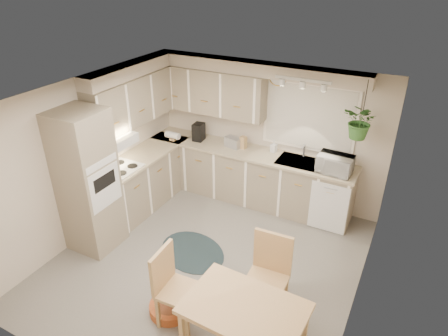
{
  "coord_description": "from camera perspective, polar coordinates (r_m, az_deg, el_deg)",
  "views": [
    {
      "loc": [
        2.23,
        -3.77,
        3.83
      ],
      "look_at": [
        -0.01,
        0.55,
        1.24
      ],
      "focal_mm": 32.0,
      "sensor_mm": 36.0,
      "label": 1
    }
  ],
  "objects": [
    {
      "name": "dining_table",
      "position": [
        4.49,
        2.85,
        -22.45
      ],
      "size": [
        1.24,
        0.85,
        0.76
      ],
      "primitive_type": "cube",
      "rotation": [
        0.0,
        0.0,
        -0.05
      ],
      "color": "tan",
      "rests_on": "floor"
    },
    {
      "name": "pet_bed",
      "position": [
        5.18,
        -7.67,
        -19.14
      ],
      "size": [
        0.64,
        0.64,
        0.12
      ],
      "primitive_type": "cylinder",
      "rotation": [
        0.0,
        0.0,
        -0.31
      ],
      "color": "#BF4826",
      "rests_on": "floor"
    },
    {
      "name": "cooktop",
      "position": [
        6.35,
        -14.58,
        -0.07
      ],
      "size": [
        0.52,
        0.58,
        0.02
      ],
      "primitive_type": "cube",
      "color": "silver",
      "rests_on": "counter_left"
    },
    {
      "name": "coffee_maker",
      "position": [
        7.08,
        -3.64,
        5.17
      ],
      "size": [
        0.19,
        0.23,
        0.31
      ],
      "primitive_type": "cube",
      "rotation": [
        0.0,
        0.0,
        0.09
      ],
      "color": "black",
      "rests_on": "counter_back"
    },
    {
      "name": "window_frame",
      "position": [
        6.45,
        12.04,
        7.1
      ],
      "size": [
        1.5,
        0.02,
        1.1
      ],
      "primitive_type": "cube",
      "color": "white",
      "rests_on": "wall_back"
    },
    {
      "name": "window_blinds",
      "position": [
        6.44,
        12.01,
        7.08
      ],
      "size": [
        1.4,
        0.02,
        1.0
      ],
      "primitive_type": "cube",
      "color": "silver",
      "rests_on": "wall_back"
    },
    {
      "name": "counter_back",
      "position": [
        6.74,
        3.43,
        2.31
      ],
      "size": [
        3.64,
        0.64,
        0.04
      ],
      "primitive_type": "cube",
      "color": "tan",
      "rests_on": "base_cab_back"
    },
    {
      "name": "upper_cab_left",
      "position": [
        6.58,
        -12.49,
        9.56
      ],
      "size": [
        0.35,
        2.0,
        0.75
      ],
      "primitive_type": "cube",
      "color": "gray",
      "rests_on": "wall_left"
    },
    {
      "name": "oven_stack",
      "position": [
        5.88,
        -18.9,
        -1.92
      ],
      "size": [
        0.65,
        0.65,
        2.1
      ],
      "primitive_type": "cube",
      "color": "gray",
      "rests_on": "floor"
    },
    {
      "name": "braided_rug",
      "position": [
        5.99,
        -4.52,
        -11.82
      ],
      "size": [
        1.29,
        1.14,
        0.01
      ],
      "primitive_type": "ellipsoid",
      "rotation": [
        0.0,
        0.0,
        -0.37
      ],
      "color": "black",
      "rests_on": "floor"
    },
    {
      "name": "microwave",
      "position": [
        6.19,
        15.6,
        0.8
      ],
      "size": [
        0.53,
        0.31,
        0.35
      ],
      "primitive_type": "imported",
      "rotation": [
        0.0,
        0.0,
        -0.05
      ],
      "color": "silver",
      "rests_on": "counter_back"
    },
    {
      "name": "soffit_left",
      "position": [
        6.47,
        -13.11,
        13.57
      ],
      "size": [
        0.3,
        2.0,
        0.2
      ],
      "primitive_type": "cube",
      "color": "beige",
      "rests_on": "wall_left"
    },
    {
      "name": "knife_block",
      "position": [
        6.78,
        2.76,
        3.66
      ],
      "size": [
        0.11,
        0.11,
        0.21
      ],
      "primitive_type": "cube",
      "rotation": [
        0.0,
        0.0,
        -0.19
      ],
      "color": "tan",
      "rests_on": "counter_back"
    },
    {
      "name": "upper_cab_back",
      "position": [
        6.85,
        -2.09,
        10.93
      ],
      "size": [
        2.0,
        0.35,
        0.75
      ],
      "primitive_type": "cube",
      "color": "gray",
      "rests_on": "wall_back"
    },
    {
      "name": "base_cab_back",
      "position": [
        6.96,
        3.35,
        -1.15
      ],
      "size": [
        3.6,
        0.6,
        0.9
      ],
      "primitive_type": "cube",
      "color": "gray",
      "rests_on": "floor"
    },
    {
      "name": "chair_back",
      "position": [
        4.81,
        5.96,
        -15.69
      ],
      "size": [
        0.51,
        0.51,
        1.05
      ],
      "primitive_type": "cube",
      "rotation": [
        0.0,
        0.0,
        3.19
      ],
      "color": "tan",
      "rests_on": "floor"
    },
    {
      "name": "wall_back",
      "position": [
        6.81,
        6.11,
        5.09
      ],
      "size": [
        4.0,
        0.04,
        2.4
      ],
      "primitive_type": "cube",
      "color": "beige",
      "rests_on": "floor"
    },
    {
      "name": "wall_right",
      "position": [
        4.61,
        19.63,
        -8.78
      ],
      "size": [
        0.04,
        4.2,
        2.4
      ],
      "primitive_type": "cube",
      "color": "beige",
      "rests_on": "floor"
    },
    {
      "name": "toaster",
      "position": [
        6.83,
        1.31,
        3.7
      ],
      "size": [
        0.31,
        0.22,
        0.17
      ],
      "primitive_type": "cube",
      "rotation": [
        0.0,
        0.0,
        -0.22
      ],
      "color": "#A0A2A8",
      "rests_on": "counter_back"
    },
    {
      "name": "counter_left",
      "position": [
        6.75,
        -11.48,
        1.8
      ],
      "size": [
        0.64,
        1.89,
        0.04
      ],
      "primitive_type": "cube",
      "color": "tan",
      "rests_on": "base_cab_left"
    },
    {
      "name": "base_cab_left",
      "position": [
        6.97,
        -11.18,
        -1.65
      ],
      "size": [
        0.6,
        1.85,
        0.9
      ],
      "primitive_type": "cube",
      "color": "gray",
      "rests_on": "floor"
    },
    {
      "name": "hanging_plant",
      "position": [
        5.9,
        18.95,
        5.77
      ],
      "size": [
        0.63,
        0.66,
        0.41
      ],
      "primitive_type": "imported",
      "rotation": [
        0.0,
        0.0,
        -0.39
      ],
      "color": "#326528",
      "rests_on": "ceiling"
    },
    {
      "name": "track_light_bar",
      "position": [
        5.74,
        11.21,
        12.28
      ],
      "size": [
        0.8,
        0.04,
        0.04
      ],
      "primitive_type": "cube",
      "color": "silver",
      "rests_on": "ceiling"
    },
    {
      "name": "soap_bottle",
      "position": [
        6.71,
        7.1,
        2.66
      ],
      "size": [
        0.14,
        0.22,
        0.1
      ],
      "primitive_type": "imported",
      "rotation": [
        0.0,
        0.0,
        -0.22
      ],
      "color": "silver",
      "rests_on": "counter_back"
    },
    {
      "name": "soffit_back",
      "position": [
        6.41,
        4.39,
        14.06
      ],
      "size": [
        3.6,
        0.3,
        0.2
      ],
      "primitive_type": "cube",
      "color": "beige",
      "rests_on": "wall_back"
    },
    {
      "name": "wall_front",
      "position": [
        3.84,
        -19.32,
        -17.36
      ],
      "size": [
        4.0,
        0.04,
        2.4
      ],
      "primitive_type": "cube",
      "color": "beige",
      "rests_on": "floor"
    },
    {
      "name": "ceiling",
      "position": [
        4.61,
        -3.09,
        9.84
      ],
      "size": [
        4.2,
        4.2,
        0.0
      ],
      "primitive_type": "plane",
      "color": "white",
      "rests_on": "wall_back"
    },
    {
      "name": "dishwasher_front",
      "position": [
        6.34,
        14.64,
        -5.57
      ],
      "size": [
        0.58,
        0.02,
        0.83
      ],
      "primitive_type": "cube",
      "color": "silver",
      "rests_on": "base_cab_back"
    },
    {
      "name": "floor",
      "position": [
        5.83,
        -2.47,
        -13.2
      ],
      "size": [
        4.2,
        4.2,
        0.0
      ],
      "primitive_type": "plane",
      "color": "slate",
      "rests_on": "ground"
    },
    {
      "name": "sink",
      "position": [
        6.48,
        10.72,
        0.56
      ],
      "size": [
        0.7,
        0.48,
        0.1
      ],
      "primitive_type": "cube",
      "color": "#A0A2A8",
      "rests_on": "counter_back"
    },
    {
      "name": "chair_left",
      "position": [
        4.75,
        -6.35,
        -16.86
      ],
      "size": [
        0.49,
        0.49,
        0.99
      ],
      "primitive_type": "cube",
      "rotation": [
        0.0,
        0.0,
        -1.52
      ],
      "color": "tan",
      "rests_on": "floor"
    },
    {
      "name": "wall_clock",
      "position": [
        6.42,
        7.73,
        12.82
      ],
      "size": [
        0.3,
        0.03,
        0.3
      ],
      "primitive_type": "cylinder",
      "rotation": [
        1.57,
        0.0,
        0.0
      ],
      "color": "#EBB952",
      "rests_on": "wall_back"
    },
    {
      "name": "wall_oven_face",
      "position": [
        5.67,
        -16.61,
        -2.69
      ],
      "size": [
        0.02,
        0.56,
        0.58
      ],
      "primitive_type": "cube",
      "color": "silver",
      "rests_on": "oven_stack"
    },
    {
      "name": "range_hood",
      "position": [
        6.16,
        -15.22,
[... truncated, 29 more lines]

